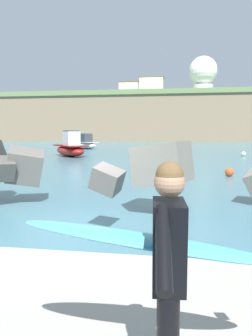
{
  "coord_description": "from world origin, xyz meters",
  "views": [
    {
      "loc": [
        2.28,
        -6.84,
        2.2
      ],
      "look_at": [
        1.12,
        0.5,
        1.4
      ],
      "focal_mm": 34.78,
      "sensor_mm": 36.0,
      "label": 1
    }
  ],
  "objects_px": {
    "mooring_buoy_middle": "(243,154)",
    "boat_mid_left": "(70,148)",
    "boat_near_right": "(85,144)",
    "radar_dome": "(203,74)",
    "surfer_with_board": "(163,261)",
    "station_building_central": "(130,92)",
    "station_building_west": "(152,88)",
    "mooring_buoy_inner": "(229,172)"
  },
  "relations": [
    {
      "from": "boat_near_right",
      "to": "mooring_buoy_inner",
      "type": "bearing_deg",
      "value": -60.37
    },
    {
      "from": "mooring_buoy_inner",
      "to": "radar_dome",
      "type": "relative_size",
      "value": 0.04
    },
    {
      "from": "station_building_west",
      "to": "radar_dome",
      "type": "bearing_deg",
      "value": -22.16
    },
    {
      "from": "boat_near_right",
      "to": "radar_dome",
      "type": "xyz_separation_m",
      "value": [
        19.67,
        52.21,
        18.16
      ]
    },
    {
      "from": "surfer_with_board",
      "to": "radar_dome",
      "type": "bearing_deg",
      "value": 85.85
    },
    {
      "from": "mooring_buoy_middle",
      "to": "station_building_central",
      "type": "xyz_separation_m",
      "value": [
        -22.34,
        77.62,
        15.74
      ]
    },
    {
      "from": "mooring_buoy_middle",
      "to": "boat_mid_left",
      "type": "bearing_deg",
      "value": -170.7
    },
    {
      "from": "mooring_buoy_middle",
      "to": "boat_near_right",
      "type": "bearing_deg",
      "value": 147.71
    },
    {
      "from": "boat_near_right",
      "to": "mooring_buoy_inner",
      "type": "distance_m",
      "value": 31.46
    },
    {
      "from": "radar_dome",
      "to": "station_building_west",
      "type": "relative_size",
      "value": 1.44
    },
    {
      "from": "boat_mid_left",
      "to": "mooring_buoy_inner",
      "type": "xyz_separation_m",
      "value": [
        12.68,
        -12.59,
        -0.55
      ]
    },
    {
      "from": "boat_near_right",
      "to": "mooring_buoy_middle",
      "type": "height_order",
      "value": "boat_near_right"
    },
    {
      "from": "boat_mid_left",
      "to": "station_building_central",
      "type": "relative_size",
      "value": 0.76
    },
    {
      "from": "surfer_with_board",
      "to": "boat_mid_left",
      "type": "bearing_deg",
      "value": 110.02
    },
    {
      "from": "boat_mid_left",
      "to": "boat_near_right",
      "type": "bearing_deg",
      "value": 101.02
    },
    {
      "from": "boat_near_right",
      "to": "radar_dome",
      "type": "height_order",
      "value": "radar_dome"
    },
    {
      "from": "station_building_west",
      "to": "boat_near_right",
      "type": "bearing_deg",
      "value": -94.55
    },
    {
      "from": "mooring_buoy_middle",
      "to": "station_building_west",
      "type": "bearing_deg",
      "value": 101.62
    },
    {
      "from": "boat_mid_left",
      "to": "mooring_buoy_inner",
      "type": "relative_size",
      "value": 12.64
    },
    {
      "from": "radar_dome",
      "to": "mooring_buoy_inner",
      "type": "bearing_deg",
      "value": -92.96
    },
    {
      "from": "mooring_buoy_inner",
      "to": "station_building_central",
      "type": "bearing_deg",
      "value": 101.42
    },
    {
      "from": "mooring_buoy_middle",
      "to": "radar_dome",
      "type": "bearing_deg",
      "value": 89.52
    },
    {
      "from": "station_building_west",
      "to": "station_building_central",
      "type": "xyz_separation_m",
      "value": [
        -7.86,
        7.21,
        -0.15
      ]
    },
    {
      "from": "mooring_buoy_inner",
      "to": "mooring_buoy_middle",
      "type": "bearing_deg",
      "value": 76.8
    },
    {
      "from": "boat_mid_left",
      "to": "mooring_buoy_inner",
      "type": "bearing_deg",
      "value": -44.81
    },
    {
      "from": "surfer_with_board",
      "to": "station_building_west",
      "type": "relative_size",
      "value": 0.28
    },
    {
      "from": "mooring_buoy_middle",
      "to": "station_building_west",
      "type": "xyz_separation_m",
      "value": [
        -14.48,
        70.41,
        15.9
      ]
    },
    {
      "from": "boat_near_right",
      "to": "mooring_buoy_middle",
      "type": "bearing_deg",
      "value": -32.29
    },
    {
      "from": "radar_dome",
      "to": "station_building_west",
      "type": "xyz_separation_m",
      "value": [
        -15.02,
        6.12,
        -2.73
      ]
    },
    {
      "from": "boat_mid_left",
      "to": "radar_dome",
      "type": "xyz_separation_m",
      "value": [
        16.79,
        66.95,
        18.07
      ]
    },
    {
      "from": "mooring_buoy_middle",
      "to": "station_building_west",
      "type": "relative_size",
      "value": 0.06
    },
    {
      "from": "surfer_with_board",
      "to": "station_building_central",
      "type": "distance_m",
      "value": 109.8
    },
    {
      "from": "surfer_with_board",
      "to": "boat_mid_left",
      "type": "height_order",
      "value": "boat_mid_left"
    },
    {
      "from": "boat_near_right",
      "to": "station_building_central",
      "type": "distance_m",
      "value": 67.37
    },
    {
      "from": "boat_mid_left",
      "to": "mooring_buoy_middle",
      "type": "distance_m",
      "value": 16.48
    },
    {
      "from": "station_building_west",
      "to": "station_building_central",
      "type": "relative_size",
      "value": 1.04
    },
    {
      "from": "station_building_west",
      "to": "mooring_buoy_inner",
      "type": "bearing_deg",
      "value": -82.75
    },
    {
      "from": "mooring_buoy_inner",
      "to": "station_building_west",
      "type": "relative_size",
      "value": 0.06
    },
    {
      "from": "boat_mid_left",
      "to": "mooring_buoy_middle",
      "type": "height_order",
      "value": "boat_mid_left"
    },
    {
      "from": "mooring_buoy_inner",
      "to": "station_building_central",
      "type": "height_order",
      "value": "station_building_central"
    },
    {
      "from": "boat_near_right",
      "to": "station_building_west",
      "type": "distance_m",
      "value": 60.51
    },
    {
      "from": "boat_near_right",
      "to": "radar_dome",
      "type": "relative_size",
      "value": 0.53
    }
  ]
}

